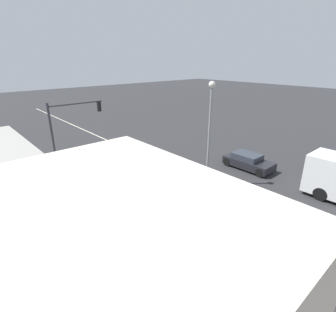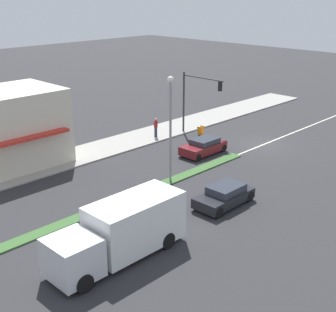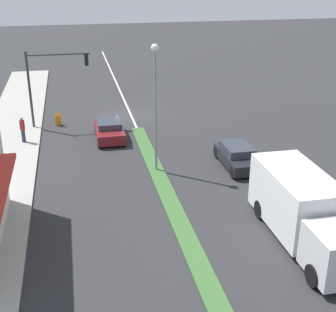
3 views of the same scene
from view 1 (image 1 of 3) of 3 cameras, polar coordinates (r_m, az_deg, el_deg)
ground_plane at (r=17.12m, az=24.80°, el=-12.78°), size 160.00×160.00×0.00m
lane_marking_center at (r=28.26m, az=-9.93°, el=1.95°), size 0.16×60.00×0.01m
building_corner_store at (r=8.12m, az=-9.44°, el=-26.32°), size 6.57×8.27×5.70m
traffic_signal_main at (r=22.74m, az=-20.79°, el=6.60°), size 4.59×0.34×5.60m
street_lamp at (r=18.27m, az=9.10°, el=7.36°), size 0.44×0.44×7.37m
pedestrian at (r=20.15m, az=-21.49°, el=-3.78°), size 0.34×0.34×1.77m
warning_aframe_sign at (r=24.21m, az=-19.32°, el=-1.07°), size 0.45×0.53×0.84m
sedan_dark at (r=23.25m, az=17.05°, el=-1.13°), size 1.90×4.09×1.29m
sedan_maroon at (r=22.51m, az=-7.27°, el=-1.11°), size 1.87×4.04×1.28m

